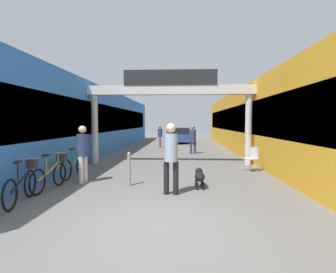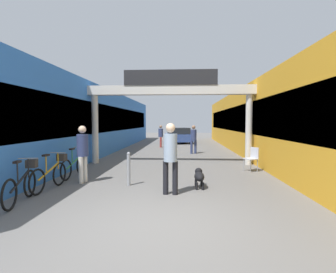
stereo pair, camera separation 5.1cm
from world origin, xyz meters
name	(u,v)px [view 1 (the left image)]	position (x,y,z in m)	size (l,w,h in m)	color
ground_plane	(153,224)	(0.00, 0.00, 0.00)	(80.00, 80.00, 0.00)	#605E5B
storefront_left	(90,122)	(-5.09, 11.00, 1.83)	(3.00, 26.00, 3.66)	blue
storefront_right	(261,122)	(5.09, 11.00, 1.83)	(3.00, 26.00, 3.66)	gold
arcade_sign_gateway	(170,98)	(0.00, 6.75, 2.87)	(7.40, 0.47, 4.04)	beige
pedestrian_with_dog	(171,154)	(0.24, 1.93, 1.04)	(0.39, 0.36, 1.80)	black
pedestrian_companion	(83,150)	(-2.46, 3.07, 0.98)	(0.39, 0.40, 1.72)	silver
pedestrian_carrying_crate	(193,138)	(1.13, 10.52, 0.93)	(0.43, 0.43, 1.64)	navy
pedestrian_elderly_walking	(160,135)	(-1.09, 14.22, 0.90)	(0.37, 0.39, 1.59)	#99332D
dog_on_leash	(200,176)	(1.01, 2.66, 0.32)	(0.28, 0.70, 0.52)	black
bicycle_black_nearest	(23,183)	(-3.10, 1.12, 0.44)	(0.47, 1.67, 0.98)	black
bicycle_orange_second	(52,173)	(-3.03, 2.28, 0.44)	(0.46, 1.69, 0.98)	black
bicycle_green_third	(76,164)	(-3.03, 3.89, 0.44)	(0.46, 1.69, 0.98)	black
bollard_post_metal	(129,169)	(-1.01, 2.79, 0.49)	(0.10, 0.10, 0.97)	gray
cafe_chair_aluminium_nearer	(252,157)	(3.12, 5.23, 0.54)	(0.54, 0.54, 0.89)	gray
parked_car_blue	(177,135)	(0.09, 18.43, 0.64)	(2.65, 4.30, 1.33)	#2D478C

